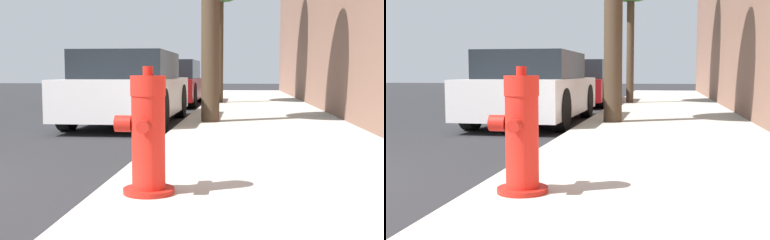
% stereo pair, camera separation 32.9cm
% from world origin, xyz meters
% --- Properties ---
extents(sidewalk_slab, '(2.79, 40.00, 0.12)m').
position_xyz_m(sidewalk_slab, '(3.55, 0.00, 0.06)').
color(sidewalk_slab, '#B7B2A8').
rests_on(sidewalk_slab, ground_plane).
extents(fire_hydrant, '(0.40, 0.42, 0.86)m').
position_xyz_m(fire_hydrant, '(2.53, 0.04, 0.51)').
color(fire_hydrant, red).
rests_on(fire_hydrant, sidewalk_slab).
extents(parked_car_near, '(1.73, 4.05, 1.32)m').
position_xyz_m(parked_car_near, '(1.12, 5.59, 0.65)').
color(parked_car_near, silver).
rests_on(parked_car_near, ground_plane).
extents(parked_car_mid, '(1.80, 4.24, 1.31)m').
position_xyz_m(parked_car_mid, '(1.06, 10.90, 0.64)').
color(parked_car_mid, maroon).
rests_on(parked_car_mid, ground_plane).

